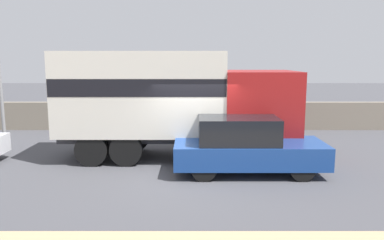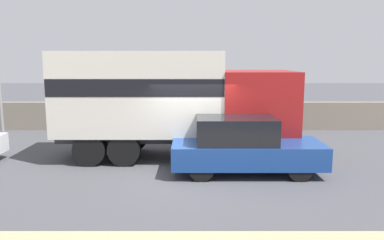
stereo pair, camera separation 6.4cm
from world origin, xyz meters
name	(u,v)px [view 1 (the left image)]	position (x,y,z in m)	size (l,w,h in m)	color
ground_plane	(195,175)	(0.00, 0.00, 0.00)	(80.00, 80.00, 0.00)	#47474C
stone_wall_backdrop	(194,116)	(0.00, 6.88, 0.64)	(60.00, 0.35, 1.27)	gray
box_truck	(171,98)	(-0.75, 1.95, 1.96)	(7.58, 2.47, 3.46)	maroon
car_hatchback	(245,145)	(1.43, 0.25, 0.80)	(4.24, 1.76, 1.63)	navy
pedestrian	(277,113)	(3.71, 6.35, 0.85)	(0.36, 0.36, 1.65)	slate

